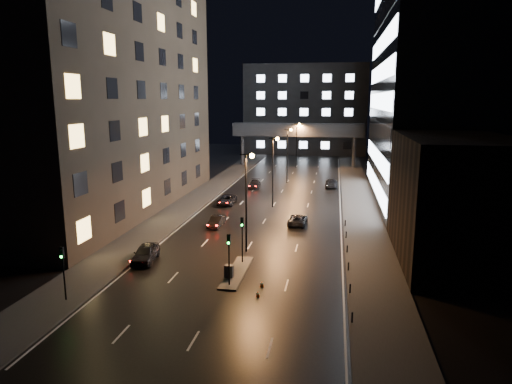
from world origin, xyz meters
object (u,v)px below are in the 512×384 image
car_away_b (217,221)px  car_away_d (255,184)px  utility_cabinet (229,271)px  car_away_c (227,200)px  car_away_a (146,253)px  car_toward_a (298,220)px  car_toward_b (331,183)px

car_away_b → car_away_d: bearing=91.1°
utility_cabinet → car_away_c: bearing=107.3°
utility_cabinet → car_away_a: bearing=165.6°
car_away_a → car_away_c: car_away_a is taller
car_away_a → car_away_c: size_ratio=0.96×
car_away_b → car_away_c: 11.98m
car_away_d → car_toward_a: 24.62m
car_away_d → utility_cabinet: 41.67m
car_away_d → car_toward_a: (9.48, -22.72, -0.04)m
car_away_a → car_toward_a: 20.67m
car_away_a → car_toward_b: (17.24, 41.62, -0.07)m
car_away_c → car_toward_a: bearing=-39.5°
car_away_c → car_away_d: car_away_c is taller
car_away_d → car_toward_a: size_ratio=1.02×
car_away_b → car_away_d: (0.29, 25.31, 0.02)m
car_away_a → car_away_d: (3.89, 38.48, -0.14)m
car_toward_b → car_away_d: bearing=14.0°
car_toward_a → car_toward_b: 26.14m
car_away_d → utility_cabinet: size_ratio=4.19×
car_away_b → car_toward_a: (9.76, 2.59, -0.02)m
car_toward_a → car_toward_b: size_ratio=0.89×
car_away_a → car_toward_a: car_away_a is taller
car_away_c → car_away_a: bearing=-94.8°
car_away_c → car_toward_b: size_ratio=0.97×
car_away_a → car_away_b: car_away_a is taller
car_away_b → car_away_c: size_ratio=0.80×
car_away_b → car_away_d: size_ratio=0.85×
car_away_b → utility_cabinet: 16.91m
car_away_b → car_toward_b: 31.54m
car_away_b → car_toward_b: size_ratio=0.77×
car_away_b → utility_cabinet: bearing=-70.0°
car_toward_a → utility_cabinet: bearing=79.0°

